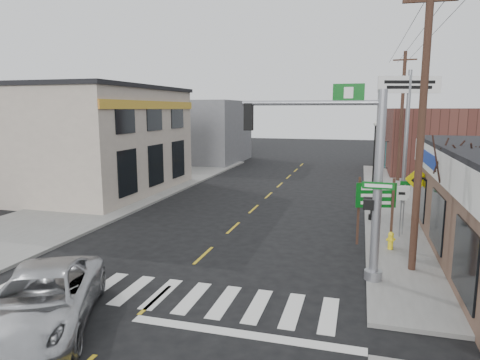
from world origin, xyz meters
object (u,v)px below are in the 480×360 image
(dance_center_sign, at_px, (408,105))
(utility_pole_far, at_px, (402,116))
(suv, at_px, (41,300))
(guide_sign, at_px, (376,202))
(lamp_post, at_px, (375,163))
(traffic_signal_pole, at_px, (354,165))
(fire_hydrant, at_px, (391,240))
(bare_tree, at_px, (458,147))
(utility_pole_near, at_px, (421,129))

(dance_center_sign, bearing_deg, utility_pole_far, 69.38)
(suv, xyz_separation_m, guide_sign, (8.32, 8.87, 1.18))
(lamp_post, xyz_separation_m, utility_pole_far, (2.14, 12.92, 2.11))
(guide_sign, bearing_deg, traffic_signal_pole, -117.98)
(traffic_signal_pole, distance_m, guide_sign, 4.15)
(traffic_signal_pole, bearing_deg, fire_hydrant, 68.78)
(bare_tree, bearing_deg, traffic_signal_pole, -139.59)
(fire_hydrant, distance_m, utility_pole_near, 4.90)
(fire_hydrant, bearing_deg, bare_tree, -10.43)
(dance_center_sign, xyz_separation_m, utility_pole_near, (-0.61, -11.07, -0.84))
(guide_sign, xyz_separation_m, utility_pole_near, (1.20, -2.30, 3.01))
(dance_center_sign, bearing_deg, suv, -137.87)
(lamp_post, bearing_deg, utility_pole_near, -66.89)
(guide_sign, distance_m, lamp_post, 4.37)
(fire_hydrant, bearing_deg, utility_pole_far, 84.85)
(traffic_signal_pole, relative_size, bare_tree, 1.19)
(guide_sign, relative_size, dance_center_sign, 0.36)
(lamp_post, height_order, dance_center_sign, dance_center_sign)
(fire_hydrant, xyz_separation_m, bare_tree, (2.02, -0.37, 3.71))
(suv, distance_m, fire_hydrant, 12.42)
(traffic_signal_pole, xyz_separation_m, utility_pole_near, (2.04, 1.30, 1.11))
(dance_center_sign, bearing_deg, traffic_signal_pole, -120.08)
(guide_sign, bearing_deg, suv, -148.07)
(traffic_signal_pole, bearing_deg, utility_pole_near, 34.88)
(bare_tree, bearing_deg, fire_hydrant, 169.57)
(suv, xyz_separation_m, dance_center_sign, (10.13, 17.64, 5.02))
(fire_hydrant, relative_size, utility_pole_far, 0.07)
(lamp_post, height_order, utility_pole_near, utility_pole_near)
(traffic_signal_pole, xyz_separation_m, dance_center_sign, (2.65, 12.36, 1.94))
(suv, distance_m, guide_sign, 12.22)
(guide_sign, distance_m, dance_center_sign, 9.74)
(suv, bearing_deg, dance_center_sign, 35.58)
(dance_center_sign, height_order, utility_pole_near, utility_pole_near)
(traffic_signal_pole, distance_m, bare_tree, 4.59)
(traffic_signal_pole, xyz_separation_m, bare_tree, (3.48, 2.96, 0.41))
(suv, xyz_separation_m, utility_pole_far, (10.52, 26.04, 4.32))
(traffic_signal_pole, bearing_deg, suv, -142.43)
(suv, bearing_deg, lamp_post, 32.88)
(bare_tree, bearing_deg, guide_sign, 166.49)
(utility_pole_near, bearing_deg, bare_tree, 46.66)
(suv, xyz_separation_m, fire_hydrant, (8.94, 8.61, -0.23))
(guide_sign, xyz_separation_m, utility_pole_far, (2.20, 17.16, 3.14))
(traffic_signal_pole, relative_size, dance_center_sign, 0.82)
(utility_pole_far, bearing_deg, dance_center_sign, -85.97)
(lamp_post, bearing_deg, utility_pole_far, 93.86)
(lamp_post, height_order, bare_tree, bare_tree)
(fire_hydrant, bearing_deg, dance_center_sign, 82.51)
(utility_pole_far, bearing_deg, bare_tree, -81.90)
(bare_tree, xyz_separation_m, utility_pole_near, (-1.45, -1.67, 0.70))
(fire_hydrant, bearing_deg, guide_sign, 157.09)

